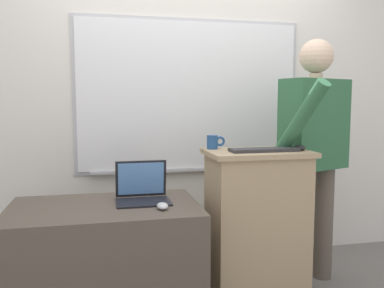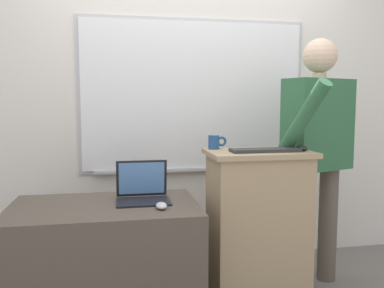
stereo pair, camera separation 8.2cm
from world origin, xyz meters
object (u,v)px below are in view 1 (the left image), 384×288
object	(u,v)px
wireless_keyboard	(264,150)
computer_mouse_by_keyboard	(300,148)
person_presenter	(314,143)
coffee_mug	(213,142)
computer_mouse_by_laptop	(163,206)
laptop	(142,188)
lectern_podium	(256,227)
side_desk	(106,266)

from	to	relation	value
wireless_keyboard	computer_mouse_by_keyboard	world-z (taller)	computer_mouse_by_keyboard
person_presenter	coffee_mug	size ratio (longest dim) A/B	14.22
wireless_keyboard	computer_mouse_by_laptop	size ratio (longest dim) A/B	4.18
laptop	computer_mouse_by_laptop	world-z (taller)	laptop
lectern_podium	wireless_keyboard	xyz separation A→B (m)	(0.02, -0.05, 0.49)
lectern_podium	person_presenter	world-z (taller)	person_presenter
coffee_mug	computer_mouse_by_laptop	bearing A→B (deg)	-136.87
side_desk	coffee_mug	xyz separation A→B (m)	(0.69, 0.22, 0.67)
side_desk	computer_mouse_by_laptop	distance (m)	0.50
computer_mouse_by_laptop	computer_mouse_by_keyboard	bearing A→B (deg)	10.82
side_desk	laptop	size ratio (longest dim) A/B	3.42
lectern_podium	laptop	distance (m)	0.77
lectern_podium	computer_mouse_by_keyboard	world-z (taller)	computer_mouse_by_keyboard
lectern_podium	wireless_keyboard	size ratio (longest dim) A/B	2.32
lectern_podium	coffee_mug	size ratio (longest dim) A/B	8.18
laptop	computer_mouse_by_keyboard	distance (m)	1.00
computer_mouse_by_laptop	wireless_keyboard	bearing A→B (deg)	14.24
wireless_keyboard	coffee_mug	world-z (taller)	coffee_mug
wireless_keyboard	computer_mouse_by_keyboard	xyz separation A→B (m)	(0.24, 0.01, 0.01)
computer_mouse_by_keyboard	coffee_mug	xyz separation A→B (m)	(-0.50, 0.19, 0.03)
laptop	wireless_keyboard	xyz separation A→B (m)	(0.73, -0.06, 0.21)
lectern_podium	computer_mouse_by_laptop	bearing A→B (deg)	-160.97
person_presenter	lectern_podium	bearing A→B (deg)	-179.31
laptop	wireless_keyboard	bearing A→B (deg)	-4.65
person_presenter	laptop	bearing A→B (deg)	168.54
computer_mouse_by_keyboard	coffee_mug	distance (m)	0.54
computer_mouse_by_keyboard	person_presenter	bearing A→B (deg)	45.20
person_presenter	wireless_keyboard	size ratio (longest dim) A/B	4.03
lectern_podium	laptop	xyz separation A→B (m)	(-0.71, 0.01, 0.28)
side_desk	computer_mouse_by_laptop	world-z (taller)	computer_mouse_by_laptop
lectern_podium	computer_mouse_by_keyboard	bearing A→B (deg)	-10.23
computer_mouse_by_keyboard	lectern_podium	bearing A→B (deg)	169.77
laptop	coffee_mug	size ratio (longest dim) A/B	2.58
lectern_podium	person_presenter	distance (m)	0.72
laptop	computer_mouse_by_keyboard	xyz separation A→B (m)	(0.97, -0.05, 0.22)
lectern_podium	person_presenter	bearing A→B (deg)	20.28
side_desk	wireless_keyboard	distance (m)	1.14
side_desk	computer_mouse_by_keyboard	size ratio (longest dim) A/B	10.48
lectern_podium	coffee_mug	xyz separation A→B (m)	(-0.24, 0.14, 0.53)
side_desk	computer_mouse_by_keyboard	bearing A→B (deg)	1.29
wireless_keyboard	computer_mouse_by_laptop	world-z (taller)	wireless_keyboard
person_presenter	wireless_keyboard	bearing A→B (deg)	-173.11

